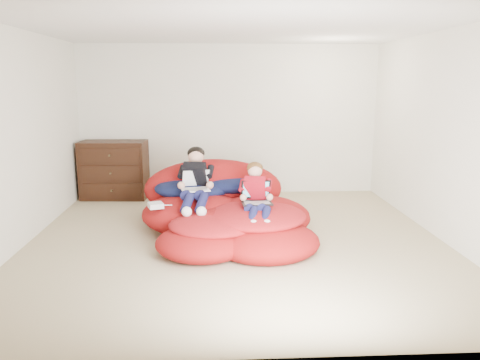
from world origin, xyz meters
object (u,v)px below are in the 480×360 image
object	(u,v)px
laptop_white	(196,184)
laptop_black	(256,197)
dresser	(114,170)
older_boy	(196,179)
beanbag_pile	(226,212)
younger_boy	(256,192)

from	to	relation	value
laptop_white	laptop_black	distance (m)	0.85
dresser	older_boy	size ratio (longest dim) A/B	1.04
laptop_white	laptop_black	size ratio (longest dim) A/B	1.13
dresser	laptop_white	bearing A→B (deg)	-52.91
beanbag_pile	laptop_black	bearing A→B (deg)	-47.03
dresser	laptop_black	world-z (taller)	dresser
beanbag_pile	older_boy	size ratio (longest dim) A/B	2.36
beanbag_pile	younger_boy	xyz separation A→B (m)	(0.36, -0.36, 0.33)
laptop_white	dresser	bearing A→B (deg)	127.09
older_boy	laptop_black	size ratio (longest dim) A/B	2.80
dresser	older_boy	xyz separation A→B (m)	(1.41, -1.81, 0.21)
beanbag_pile	older_boy	distance (m)	0.57
dresser	younger_boy	bearing A→B (deg)	-46.46
dresser	laptop_black	xyz separation A→B (m)	(2.14, -2.28, 0.08)
older_boy	laptop_black	distance (m)	0.88
laptop_white	younger_boy	bearing A→B (deg)	-28.16
beanbag_pile	older_boy	world-z (taller)	older_boy
younger_boy	laptop_black	distance (m)	0.05
laptop_white	beanbag_pile	bearing A→B (deg)	-5.43
laptop_black	beanbag_pile	bearing A→B (deg)	132.97
dresser	younger_boy	size ratio (longest dim) A/B	1.23
dresser	older_boy	bearing A→B (deg)	-52.17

